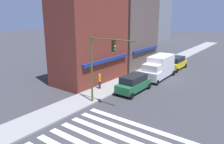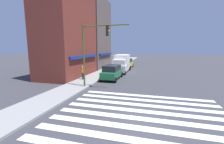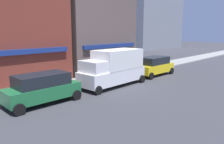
# 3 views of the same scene
# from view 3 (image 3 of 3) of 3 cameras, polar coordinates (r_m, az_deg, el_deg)

# --- Properties ---
(storefront_row) EXTENTS (19.40, 5.30, 14.02)m
(storefront_row) POSITION_cam_3_polar(r_m,az_deg,el_deg) (22.94, -14.03, 15.29)
(storefront_row) COLOR maroon
(storefront_row) RESTS_ON ground_plane
(suv_green) EXTENTS (4.71, 2.12, 1.94)m
(suv_green) POSITION_cam_3_polar(r_m,az_deg,el_deg) (14.56, -17.75, -3.96)
(suv_green) COLOR #1E6638
(suv_green) RESTS_ON ground_plane
(box_truck_white) EXTENTS (6.25, 2.42, 3.04)m
(box_truck_white) POSITION_cam_3_polar(r_m,az_deg,el_deg) (18.35, 0.38, 1.26)
(box_truck_white) COLOR white
(box_truck_white) RESTS_ON ground_plane
(suv_yellow) EXTENTS (4.72, 2.12, 1.94)m
(suv_yellow) POSITION_cam_3_polar(r_m,az_deg,el_deg) (23.25, 10.98, 1.66)
(suv_yellow) COLOR yellow
(suv_yellow) RESTS_ON ground_plane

